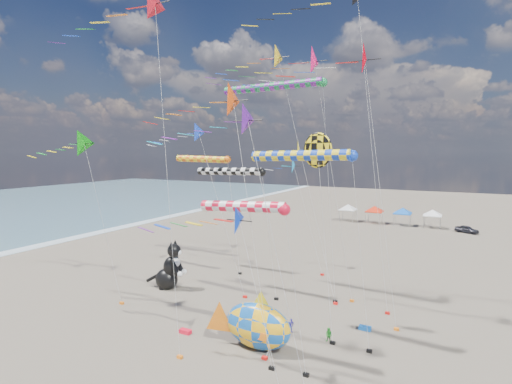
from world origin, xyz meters
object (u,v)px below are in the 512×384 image
object	(u,v)px
person_adult	(251,327)
fish_inflatable	(257,325)
child_blue	(291,325)
parked_car	(467,229)
child_green	(329,335)
cat_inflatable	(168,265)

from	to	relation	value
person_adult	fish_inflatable	bearing A→B (deg)	-77.76
fish_inflatable	person_adult	distance (m)	1.63
person_adult	child_blue	size ratio (longest dim) A/B	1.75
person_adult	parked_car	world-z (taller)	person_adult
fish_inflatable	parked_car	size ratio (longest dim) A/B	1.81
child_blue	parked_car	xyz separation A→B (m)	(11.97, 47.24, 0.09)
child_green	child_blue	world-z (taller)	child_green
cat_inflatable	child_blue	size ratio (longest dim) A/B	4.56
fish_inflatable	child_green	xyz separation A→B (m)	(4.09, 3.20, -1.15)
fish_inflatable	child_green	world-z (taller)	fish_inflatable
person_adult	cat_inflatable	bearing A→B (deg)	122.54
cat_inflatable	person_adult	world-z (taller)	cat_inflatable
person_adult	child_blue	xyz separation A→B (m)	(2.12, 2.39, -0.40)
fish_inflatable	person_adult	size ratio (longest dim) A/B	3.52
child_green	child_blue	xyz separation A→B (m)	(-2.99, 0.22, -0.00)
person_adult	child_green	distance (m)	5.56
fish_inflatable	person_adult	world-z (taller)	fish_inflatable
child_green	child_blue	distance (m)	3.00
cat_inflatable	child_green	distance (m)	17.86
child_green	parked_car	size ratio (longest dim) A/B	0.29
person_adult	child_green	xyz separation A→B (m)	(5.11, 2.17, -0.40)
fish_inflatable	child_blue	distance (m)	3.77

